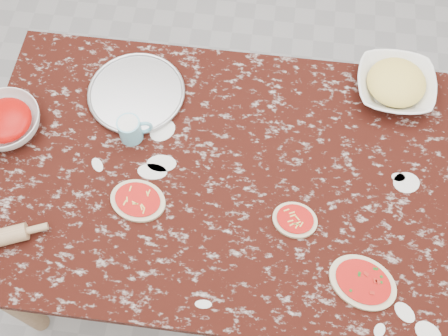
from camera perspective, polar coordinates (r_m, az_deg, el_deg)
ground at (r=2.45m, az=0.00°, el=-8.35°), size 4.00×4.00×0.00m
worktable at (r=1.83m, az=0.00°, el=-1.85°), size 1.60×1.00×0.75m
pizza_tray at (r=1.93m, az=-9.14°, el=7.71°), size 0.38×0.38×0.01m
sauce_bowl at (r=1.95m, az=-21.81°, el=4.44°), size 0.29×0.29×0.07m
cheese_bowl at (r=1.98m, az=17.45°, el=8.22°), size 0.27×0.27×0.07m
flour_mug at (r=1.81m, az=-9.71°, el=4.01°), size 0.11×0.08×0.09m
pizza_left at (r=1.73m, az=-9.00°, el=-3.38°), size 0.20×0.17×0.02m
pizza_mid at (r=1.70m, az=7.43°, el=-5.40°), size 0.16×0.14×0.02m
pizza_right at (r=1.68m, az=14.31°, el=-11.51°), size 0.25×0.22×0.02m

